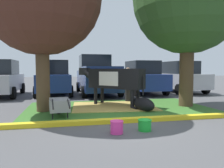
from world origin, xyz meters
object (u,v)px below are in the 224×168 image
at_px(sedan_red, 54,78).
at_px(sedan_silver, 180,77).
at_px(bucket_pink, 117,127).
at_px(bucket_green, 145,125).
at_px(wheelbarrow, 59,105).
at_px(person_handler, 128,84).
at_px(sedan_blue, 142,78).
at_px(hatchback_white, 1,79).
at_px(calf_lying, 143,104).
at_px(pickup_truck_maroon, 97,76).
at_px(cow_holstein, 114,79).

relative_size(sedan_red, sedan_silver, 1.00).
distance_m(bucket_pink, sedan_silver, 10.36).
distance_m(bucket_green, sedan_silver, 9.87).
height_order(wheelbarrow, bucket_green, wheelbarrow).
relative_size(person_handler, bucket_green, 4.63).
xyz_separation_m(person_handler, bucket_green, (-0.92, -4.64, -0.71)).
bearing_deg(bucket_green, wheelbarrow, 136.20).
xyz_separation_m(wheelbarrow, sedan_red, (-0.46, 6.27, 0.60)).
relative_size(sedan_blue, sedan_silver, 1.00).
height_order(wheelbarrow, hatchback_white, hatchback_white).
distance_m(calf_lying, pickup_truck_maroon, 5.97).
xyz_separation_m(hatchback_white, sedan_blue, (8.22, -0.11, 0.00)).
bearing_deg(sedan_silver, sedan_red, 179.15).
xyz_separation_m(calf_lying, wheelbarrow, (-2.95, -0.45, 0.15)).
xyz_separation_m(cow_holstein, sedan_red, (-2.60, 4.53, -0.13)).
distance_m(bucket_pink, bucket_green, 0.73).
xyz_separation_m(sedan_red, sedan_silver, (8.05, -0.12, 0.00)).
distance_m(bucket_pink, pickup_truck_maroon, 8.45).
relative_size(cow_holstein, person_handler, 1.58).
bearing_deg(sedan_red, sedan_blue, -3.07).
bearing_deg(bucket_pink, sedan_silver, 52.87).
distance_m(cow_holstein, pickup_truck_maroon, 4.55).
relative_size(wheelbarrow, pickup_truck_maroon, 0.30).
bearing_deg(bucket_pink, sedan_red, 102.30).
distance_m(wheelbarrow, sedan_red, 6.31).
bearing_deg(sedan_blue, sedan_red, 176.93).
distance_m(cow_holstein, hatchback_white, 6.99).
bearing_deg(bucket_pink, calf_lying, 57.91).
bearing_deg(bucket_green, pickup_truck_maroon, 90.08).
bearing_deg(bucket_pink, sedan_blue, 66.31).
distance_m(cow_holstein, person_handler, 1.28).
bearing_deg(person_handler, bucket_pink, -109.11).
height_order(calf_lying, bucket_pink, calf_lying).
bearing_deg(sedan_blue, sedan_silver, 3.58).
bearing_deg(calf_lying, bucket_pink, -122.09).
bearing_deg(sedan_red, cow_holstein, -60.17).
distance_m(wheelbarrow, bucket_pink, 2.50).
bearing_deg(cow_holstein, bucket_green, -90.83).
xyz_separation_m(bucket_pink, bucket_green, (0.72, 0.08, -0.01)).
xyz_separation_m(sedan_red, pickup_truck_maroon, (2.53, 0.02, 0.13)).
xyz_separation_m(hatchback_white, sedan_red, (2.86, 0.17, 0.00)).
height_order(cow_holstein, calf_lying, cow_holstein).
relative_size(bucket_green, sedan_blue, 0.08).
bearing_deg(calf_lying, cow_holstein, 122.01).
bearing_deg(sedan_red, pickup_truck_maroon, 0.37).
height_order(calf_lying, bucket_green, calf_lying).
bearing_deg(bucket_green, person_handler, 78.85).
bearing_deg(cow_holstein, person_handler, 46.45).
height_order(cow_holstein, person_handler, person_handler).
bearing_deg(wheelbarrow, sedan_blue, 50.68).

